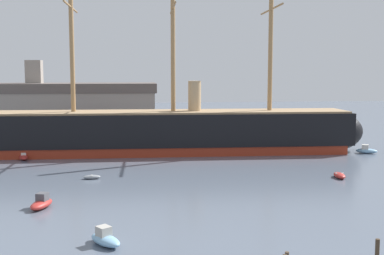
# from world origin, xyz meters

# --- Properties ---
(tall_ship) EXTENTS (72.35, 15.34, 34.80)m
(tall_ship) POSITION_xyz_m (-1.93, 57.85, 3.79)
(tall_ship) COLOR maroon
(tall_ship) RESTS_ON ground
(motorboat_foreground_left) EXTENTS (3.22, 3.74, 1.48)m
(motorboat_foreground_left) POSITION_xyz_m (-11.05, 13.18, 0.52)
(motorboat_foreground_left) COLOR #7FB2D6
(motorboat_foreground_left) RESTS_ON ground
(motorboat_mid_left) EXTENTS (2.54, 3.93, 1.53)m
(motorboat_mid_left) POSITION_xyz_m (-18.03, 24.91, 0.54)
(motorboat_mid_left) COLOR #B22D28
(motorboat_mid_left) RESTS_ON ground
(dinghy_alongside_bow) EXTENTS (2.29, 1.13, 0.53)m
(dinghy_alongside_bow) POSITION_xyz_m (-14.08, 38.41, 0.27)
(dinghy_alongside_bow) COLOR gray
(dinghy_alongside_bow) RESTS_ON ground
(dinghy_alongside_stern) EXTENTS (1.57, 3.05, 0.69)m
(dinghy_alongside_stern) POSITION_xyz_m (17.86, 35.18, 0.35)
(dinghy_alongside_stern) COLOR #B22D28
(dinghy_alongside_stern) RESTS_ON ground
(sailboat_far_left) EXTENTS (2.42, 4.57, 5.70)m
(sailboat_far_left) POSITION_xyz_m (-25.94, 54.37, 0.48)
(sailboat_far_left) COLOR #B22D28
(sailboat_far_left) RESTS_ON ground
(motorboat_far_right) EXTENTS (3.81, 2.90, 1.48)m
(motorboat_far_right) POSITION_xyz_m (30.52, 53.62, 0.52)
(motorboat_far_right) COLOR #7FB2D6
(motorboat_far_right) RESTS_ON ground
(dinghy_distant_centre) EXTENTS (2.70, 1.32, 0.62)m
(dinghy_distant_centre) POSITION_xyz_m (3.74, 63.84, 0.31)
(dinghy_distant_centre) COLOR #236670
(dinghy_distant_centre) RESTS_ON ground
(mooring_piling_left_pair) EXTENTS (0.30, 0.30, 2.30)m
(mooring_piling_left_pair) POSITION_xyz_m (7.86, 5.61, 1.15)
(mooring_piling_left_pair) COLOR #423323
(mooring_piling_left_pair) RESTS_ON ground
(dockside_warehouse_left) EXTENTS (47.99, 15.34, 16.19)m
(dockside_warehouse_left) POSITION_xyz_m (-26.01, 82.83, 5.67)
(dockside_warehouse_left) COLOR #565659
(dockside_warehouse_left) RESTS_ON ground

